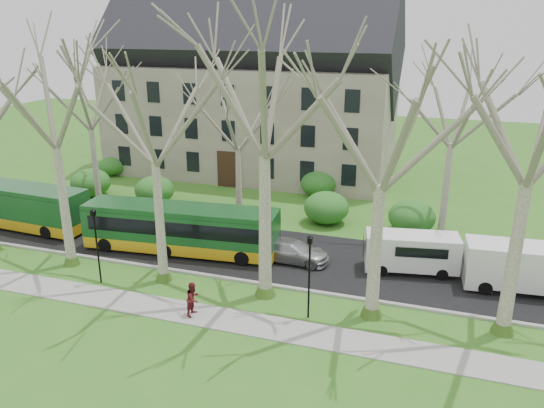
# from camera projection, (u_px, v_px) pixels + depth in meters

# --- Properties ---
(ground) EXTENTS (120.00, 120.00, 0.00)m
(ground) POSITION_uv_depth(u_px,v_px,m) (206.00, 290.00, 28.93)
(ground) COLOR #367621
(ground) RESTS_ON ground
(sidewalk) EXTENTS (70.00, 2.00, 0.06)m
(sidewalk) POSITION_uv_depth(u_px,v_px,m) (185.00, 312.00, 26.68)
(sidewalk) COLOR gray
(sidewalk) RESTS_ON ground
(road) EXTENTS (80.00, 8.00, 0.06)m
(road) POSITION_uv_depth(u_px,v_px,m) (242.00, 250.00, 33.86)
(road) COLOR black
(road) RESTS_ON ground
(curb) EXTENTS (80.00, 0.25, 0.14)m
(curb) POSITION_uv_depth(u_px,v_px,m) (217.00, 277.00, 30.26)
(curb) COLOR #A5A39E
(curb) RESTS_ON ground
(building) EXTENTS (26.50, 12.20, 16.00)m
(building) POSITION_uv_depth(u_px,v_px,m) (252.00, 87.00, 49.60)
(building) COLOR gray
(building) RESTS_ON ground
(tree_row_verge) EXTENTS (49.00, 7.00, 14.00)m
(tree_row_verge) POSITION_uv_depth(u_px,v_px,m) (203.00, 165.00, 26.90)
(tree_row_verge) COLOR gray
(tree_row_verge) RESTS_ON ground
(tree_row_far) EXTENTS (33.00, 7.00, 12.00)m
(tree_row_far) POSITION_uv_depth(u_px,v_px,m) (251.00, 140.00, 37.23)
(tree_row_far) COLOR gray
(tree_row_far) RESTS_ON ground
(lamp_row) EXTENTS (36.22, 0.22, 4.30)m
(lamp_row) POSITION_uv_depth(u_px,v_px,m) (196.00, 254.00, 27.19)
(lamp_row) COLOR black
(lamp_row) RESTS_ON ground
(hedges) EXTENTS (30.60, 8.60, 2.00)m
(hedges) POSITION_uv_depth(u_px,v_px,m) (226.00, 191.00, 42.54)
(hedges) COLOR #1C6526
(hedges) RESTS_ON ground
(bus_lead) EXTENTS (12.56, 3.30, 3.11)m
(bus_lead) POSITION_uv_depth(u_px,v_px,m) (9.00, 204.00, 37.61)
(bus_lead) COLOR #154B1F
(bus_lead) RESTS_ON road
(bus_follow) EXTENTS (12.47, 3.66, 3.07)m
(bus_follow) POSITION_uv_depth(u_px,v_px,m) (181.00, 228.00, 33.20)
(bus_follow) COLOR #154B1F
(bus_follow) RESTS_ON road
(sedan) EXTENTS (4.60, 1.94, 1.32)m
(sedan) POSITION_uv_depth(u_px,v_px,m) (292.00, 251.00, 32.10)
(sedan) COLOR #AEAEB3
(sedan) RESTS_ON road
(van_a) EXTENTS (5.48, 2.76, 2.28)m
(van_a) POSITION_uv_depth(u_px,v_px,m) (411.00, 253.00, 30.63)
(van_a) COLOR white
(van_a) RESTS_ON road
(van_b) EXTENTS (6.08, 2.59, 2.59)m
(van_b) POSITION_uv_depth(u_px,v_px,m) (523.00, 268.00, 28.42)
(van_b) COLOR white
(van_b) RESTS_ON road
(pedestrian_b) EXTENTS (0.75, 0.91, 1.74)m
(pedestrian_b) POSITION_uv_depth(u_px,v_px,m) (193.00, 299.00, 26.16)
(pedestrian_b) COLOR maroon
(pedestrian_b) RESTS_ON sidewalk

